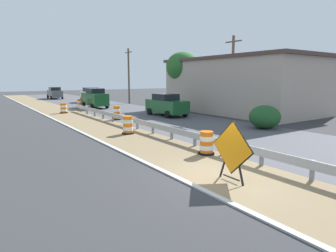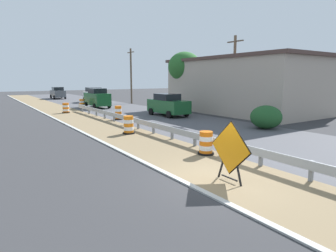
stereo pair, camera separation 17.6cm
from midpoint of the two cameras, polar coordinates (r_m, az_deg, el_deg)
name	(u,v)px [view 1 (the left image)]	position (r m, az deg, el deg)	size (l,w,h in m)	color
ground_plane	(222,178)	(10.15, 10.11, -10.08)	(160.00, 160.00, 0.00)	#333335
median_dirt_strip	(235,174)	(10.57, 12.56, -9.34)	(3.65, 120.00, 0.01)	#7F6B4C
far_lane_asphalt	(323,151)	(15.36, 28.07, -4.36)	(8.32, 120.00, 0.00)	#4C4C51
curb_near_edge	(192,186)	(9.33, 4.27, -11.69)	(0.20, 120.00, 0.11)	#ADADA8
guardrail_median	(261,153)	(11.69, 17.45, -5.11)	(0.18, 46.49, 0.71)	#999EA3
warning_sign_diamond	(232,150)	(9.60, 12.02, -4.60)	(0.09, 1.79, 2.04)	black
traffic_barrel_nearest	(206,144)	(13.01, 7.21, -3.53)	(0.74, 0.74, 1.04)	orange
traffic_barrel_close	(128,126)	(17.85, -8.20, 0.06)	(0.74, 0.74, 1.10)	orange
traffic_barrel_mid	(117,113)	(24.16, -10.30, 2.45)	(0.68, 0.68, 1.14)	orange
traffic_barrel_far	(64,109)	(30.22, -20.09, 3.24)	(0.75, 0.75, 0.98)	orange
traffic_barrel_farther	(80,104)	(35.14, -17.18, 4.19)	(0.75, 0.75, 1.01)	orange
car_lead_near_lane	(55,93)	(52.65, -21.57, 6.11)	(2.09, 4.61, 1.97)	#4C5156
car_trailing_near_lane	(167,105)	(26.30, -0.49, 4.21)	(2.18, 4.42, 2.00)	#195128
car_lead_far_lane	(95,98)	(34.67, -14.39, 5.36)	(2.00, 4.32, 2.26)	#195128
car_mid_far_lane	(91,95)	(43.06, -15.03, 5.95)	(2.24, 4.20, 2.11)	silver
roadside_shop_near	(242,85)	(30.37, 14.25, 7.87)	(8.84, 15.45, 5.43)	#AD9E8E
utility_pole_near	(232,75)	(26.37, 12.40, 9.81)	(0.24, 1.80, 7.03)	brown
utility_pole_mid	(129,75)	(39.72, -7.89, 9.91)	(0.24, 1.80, 7.32)	brown
bush_roadside	(265,117)	(20.60, 18.35, 1.72)	(2.09, 2.09, 1.58)	#1E4C23
tree_roadside	(183,67)	(32.50, 2.73, 11.56)	(3.62, 3.62, 6.28)	#4C3D2D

